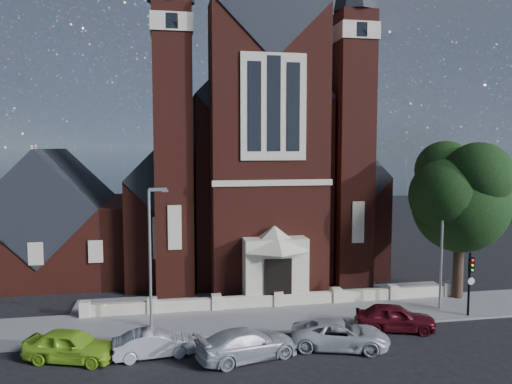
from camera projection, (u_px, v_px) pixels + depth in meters
ground at (255, 274)px, 40.73m from camera, size 120.00×120.00×0.00m
pavement_strip at (285, 317)px, 30.45m from camera, size 60.00×5.00×0.12m
forecourt_paving at (271, 298)px, 34.37m from camera, size 26.00×3.00×0.14m
forecourt_wall at (278, 307)px, 32.41m from camera, size 24.00×0.40×0.90m
church at (240, 170)px, 47.78m from camera, size 20.01×34.90×29.20m
parish_hall at (54, 226)px, 40.43m from camera, size 12.00×12.20×10.24m
street_tree at (465, 198)px, 33.28m from camera, size 6.40×6.60×10.70m
street_lamp_left at (151, 250)px, 28.12m from camera, size 1.16×0.22×8.09m
street_lamp_right at (443, 239)px, 31.37m from camera, size 1.16×0.22×8.09m
traffic_signal at (470, 276)px, 30.17m from camera, size 0.28×0.42×4.00m
car_lime_van at (71, 345)px, 24.18m from camera, size 4.85×3.16×1.54m
car_silver_a at (154, 344)px, 24.68m from camera, size 4.17×1.92×1.32m
car_silver_b at (247, 344)px, 24.44m from camera, size 5.45×3.34×1.48m
car_white_suv at (340, 335)px, 25.76m from camera, size 5.51×3.71×1.40m
car_dark_red at (395, 317)px, 28.21m from camera, size 4.77×2.98×1.52m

